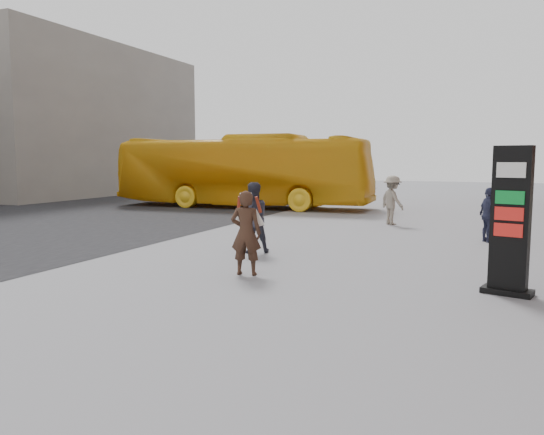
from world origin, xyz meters
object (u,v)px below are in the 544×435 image
at_px(bus, 243,171).
at_px(pedestrian_b, 392,200).
at_px(pedestrian_c, 489,215).
at_px(woman, 246,232).
at_px(pedestrian_a, 252,218).
at_px(info_pylon, 511,221).

xyz_separation_m(bus, pedestrian_b, (8.27, -4.28, -0.89)).
xyz_separation_m(bus, pedestrian_c, (11.64, -7.41, -1.00)).
bearing_deg(pedestrian_c, woman, 116.99).
xyz_separation_m(woman, pedestrian_b, (1.31, 9.87, -0.00)).
bearing_deg(pedestrian_b, pedestrian_a, 116.45).
distance_m(bus, pedestrian_c, 13.83).
height_order(woman, pedestrian_a, pedestrian_a).
bearing_deg(bus, pedestrian_c, -125.49).
relative_size(woman, bus, 0.14).
relative_size(info_pylon, pedestrian_c, 1.66).
bearing_deg(pedestrian_b, bus, 16.37).
relative_size(woman, pedestrian_b, 0.98).
relative_size(bus, pedestrian_a, 7.04).
bearing_deg(pedestrian_b, woman, 126.19).
xyz_separation_m(info_pylon, pedestrian_c, (-0.41, 6.38, -0.53)).
bearing_deg(pedestrian_c, info_pylon, 155.46).
bearing_deg(pedestrian_a, info_pylon, 123.04).
bearing_deg(woman, pedestrian_a, -80.52).
relative_size(bus, pedestrian_b, 7.10).
distance_m(bus, pedestrian_a, 13.15).
height_order(info_pylon, pedestrian_b, info_pylon).
distance_m(info_pylon, pedestrian_c, 6.42).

